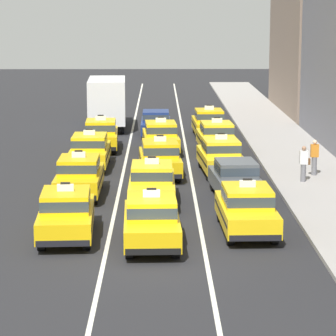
% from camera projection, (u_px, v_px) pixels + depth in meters
% --- Properties ---
extents(ground_plane, '(160.00, 160.00, 0.00)m').
position_uv_depth(ground_plane, '(155.00, 256.00, 26.70)').
color(ground_plane, '#232326').
extents(lane_stripe_left_center, '(0.14, 80.00, 0.01)m').
position_uv_depth(lane_stripe_left_center, '(128.00, 150.00, 46.32)').
color(lane_stripe_left_center, silver).
rests_on(lane_stripe_left_center, ground).
extents(lane_stripe_center_right, '(0.14, 80.00, 0.01)m').
position_uv_depth(lane_stripe_center_right, '(186.00, 150.00, 46.35)').
color(lane_stripe_center_right, silver).
rests_on(lane_stripe_center_right, ground).
extents(sidewalk_curb, '(4.00, 90.00, 0.15)m').
position_uv_depth(sidewalk_curb, '(303.00, 165.00, 41.48)').
color(sidewalk_curb, '#9E9993').
rests_on(sidewalk_curb, ground).
extents(taxi_left_nearest, '(2.04, 4.65, 1.96)m').
position_uv_depth(taxi_left_nearest, '(66.00, 213.00, 28.70)').
color(taxi_left_nearest, black).
rests_on(taxi_left_nearest, ground).
extents(taxi_left_second, '(1.85, 4.57, 1.96)m').
position_uv_depth(taxi_left_second, '(79.00, 175.00, 34.99)').
color(taxi_left_second, black).
rests_on(taxi_left_second, ground).
extents(taxi_left_third, '(1.84, 4.57, 1.96)m').
position_uv_depth(taxi_left_third, '(90.00, 150.00, 41.05)').
color(taxi_left_third, black).
rests_on(taxi_left_third, ground).
extents(taxi_left_fourth, '(1.98, 4.62, 1.96)m').
position_uv_depth(taxi_left_fourth, '(101.00, 134.00, 46.22)').
color(taxi_left_fourth, black).
rests_on(taxi_left_fourth, ground).
extents(box_truck_left_fifth, '(2.51, 7.04, 3.27)m').
position_uv_depth(box_truck_left_fifth, '(107.00, 101.00, 54.18)').
color(box_truck_left_fifth, black).
rests_on(box_truck_left_fifth, ground).
extents(taxi_center_nearest, '(1.94, 4.61, 1.96)m').
position_uv_depth(taxi_center_nearest, '(152.00, 219.00, 27.82)').
color(taxi_center_nearest, black).
rests_on(taxi_center_nearest, ground).
extents(taxi_center_second, '(1.84, 4.57, 1.96)m').
position_uv_depth(taxi_center_second, '(152.00, 183.00, 33.57)').
color(taxi_center_second, black).
rests_on(taxi_center_second, ground).
extents(taxi_center_third, '(2.05, 4.65, 1.96)m').
position_uv_depth(taxi_center_third, '(160.00, 158.00, 39.10)').
color(taxi_center_third, black).
rests_on(taxi_center_third, ground).
extents(taxi_center_fourth, '(2.06, 4.65, 1.96)m').
position_uv_depth(taxi_center_fourth, '(161.00, 136.00, 45.45)').
color(taxi_center_fourth, black).
rests_on(taxi_center_fourth, ground).
extents(sedan_center_fifth, '(1.77, 4.30, 1.58)m').
position_uv_depth(sedan_center_fifth, '(156.00, 123.00, 50.95)').
color(sedan_center_fifth, black).
rests_on(sedan_center_fifth, ground).
extents(taxi_right_nearest, '(1.94, 4.61, 1.96)m').
position_uv_depth(taxi_right_nearest, '(247.00, 208.00, 29.33)').
color(taxi_right_nearest, black).
rests_on(taxi_right_nearest, ground).
extents(sedan_right_second, '(2.07, 4.42, 1.58)m').
position_uv_depth(sedan_right_second, '(236.00, 178.00, 34.62)').
color(sedan_right_second, black).
rests_on(sedan_right_second, ground).
extents(taxi_right_third, '(2.09, 4.66, 1.96)m').
position_uv_depth(taxi_right_third, '(221.00, 155.00, 39.68)').
color(taxi_right_third, black).
rests_on(taxi_right_third, ground).
extents(taxi_right_fourth, '(2.03, 4.64, 1.96)m').
position_uv_depth(taxi_right_fourth, '(217.00, 137.00, 45.33)').
color(taxi_right_fourth, black).
rests_on(taxi_right_fourth, ground).
extents(taxi_right_fifth, '(1.95, 4.61, 1.96)m').
position_uv_depth(taxi_right_fifth, '(209.00, 122.00, 50.88)').
color(taxi_right_fifth, black).
rests_on(taxi_right_fifth, ground).
extents(pedestrian_near_crosswalk, '(0.36, 0.24, 1.59)m').
position_uv_depth(pedestrian_near_crosswalk, '(304.00, 164.00, 37.20)').
color(pedestrian_near_crosswalk, slate).
rests_on(pedestrian_near_crosswalk, sidewalk_curb).
extents(pedestrian_mid_block, '(0.47, 0.24, 1.64)m').
position_uv_depth(pedestrian_mid_block, '(314.00, 157.00, 38.59)').
color(pedestrian_mid_block, slate).
rests_on(pedestrian_mid_block, sidewalk_curb).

